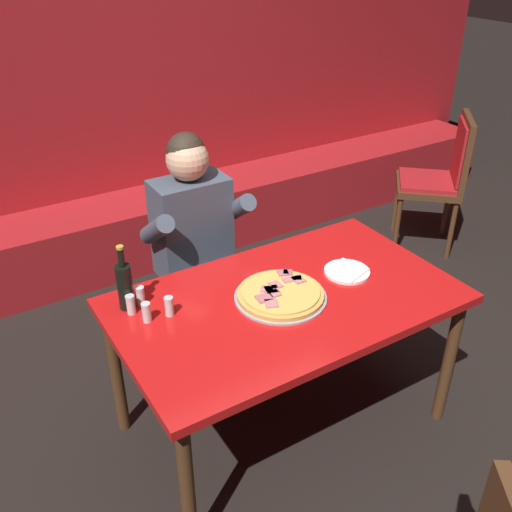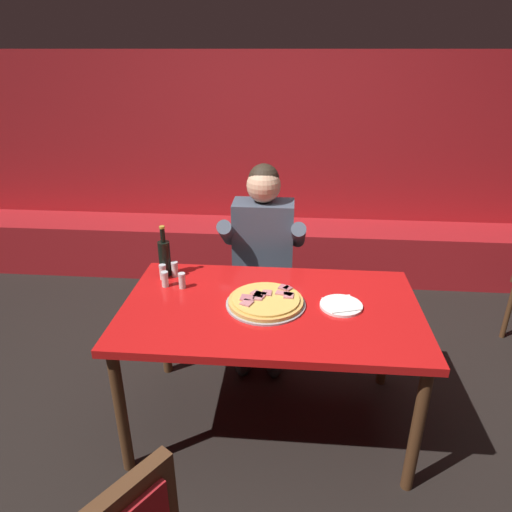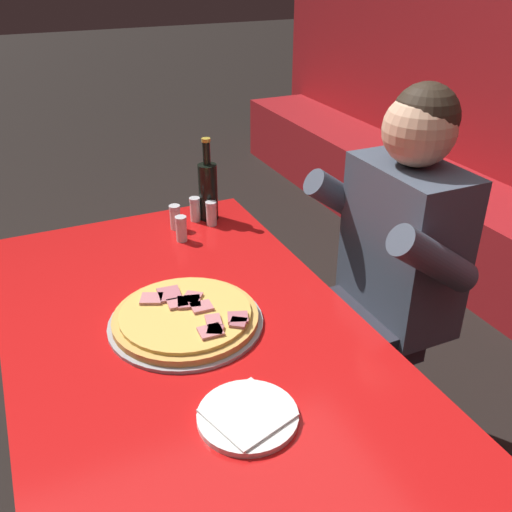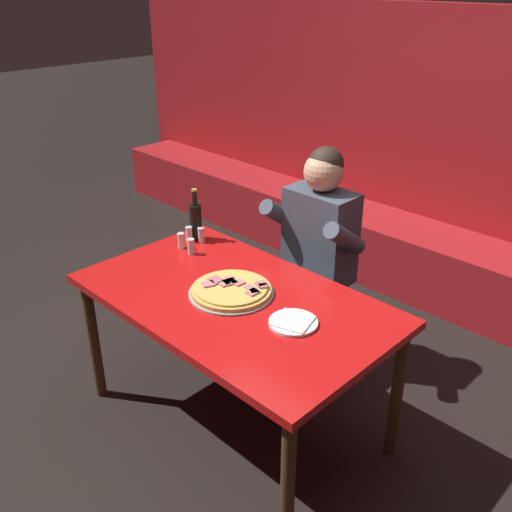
{
  "view_description": "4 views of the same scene",
  "coord_description": "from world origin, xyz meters",
  "px_view_note": "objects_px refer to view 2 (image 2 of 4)",
  "views": [
    {
      "loc": [
        -1.17,
        -1.65,
        2.13
      ],
      "look_at": [
        -0.0,
        0.24,
        0.83
      ],
      "focal_mm": 40.0,
      "sensor_mm": 36.0,
      "label": 1
    },
    {
      "loc": [
        0.09,
        -1.95,
        1.9
      ],
      "look_at": [
        -0.09,
        0.18,
        0.93
      ],
      "focal_mm": 32.0,
      "sensor_mm": 36.0,
      "label": 2
    },
    {
      "loc": [
        1.14,
        -0.33,
        1.6
      ],
      "look_at": [
        -0.19,
        0.28,
        0.8
      ],
      "focal_mm": 40.0,
      "sensor_mm": 36.0,
      "label": 3
    },
    {
      "loc": [
        1.65,
        -1.54,
        2.08
      ],
      "look_at": [
        0.1,
        0.04,
        0.97
      ],
      "focal_mm": 40.0,
      "sensor_mm": 36.0,
      "label": 4
    }
  ],
  "objects_px": {
    "beer_bottle": "(165,257)",
    "shaker_oregano": "(163,273)",
    "shaker_parmesan": "(182,281)",
    "main_dining_table": "(271,318)",
    "shaker_black_pepper": "(165,280)",
    "shaker_red_pepper_flakes": "(175,270)",
    "pizza": "(266,301)",
    "plate_white_paper": "(341,305)",
    "diner_seated_blue_shirt": "(262,257)"
  },
  "relations": [
    {
      "from": "beer_bottle",
      "to": "shaker_oregano",
      "type": "relative_size",
      "value": 3.4
    },
    {
      "from": "beer_bottle",
      "to": "shaker_parmesan",
      "type": "bearing_deg",
      "value": -48.4
    },
    {
      "from": "main_dining_table",
      "to": "shaker_black_pepper",
      "type": "relative_size",
      "value": 17.13
    },
    {
      "from": "shaker_black_pepper",
      "to": "shaker_oregano",
      "type": "bearing_deg",
      "value": 112.35
    },
    {
      "from": "shaker_oregano",
      "to": "shaker_red_pepper_flakes",
      "type": "distance_m",
      "value": 0.07
    },
    {
      "from": "main_dining_table",
      "to": "pizza",
      "type": "relative_size",
      "value": 3.71
    },
    {
      "from": "main_dining_table",
      "to": "shaker_oregano",
      "type": "relative_size",
      "value": 17.13
    },
    {
      "from": "pizza",
      "to": "shaker_red_pepper_flakes",
      "type": "bearing_deg",
      "value": 152.96
    },
    {
      "from": "pizza",
      "to": "shaker_parmesan",
      "type": "relative_size",
      "value": 4.62
    },
    {
      "from": "shaker_red_pepper_flakes",
      "to": "shaker_parmesan",
      "type": "relative_size",
      "value": 1.0
    },
    {
      "from": "shaker_red_pepper_flakes",
      "to": "shaker_black_pepper",
      "type": "relative_size",
      "value": 1.0
    },
    {
      "from": "shaker_oregano",
      "to": "shaker_black_pepper",
      "type": "relative_size",
      "value": 1.0
    },
    {
      "from": "plate_white_paper",
      "to": "shaker_parmesan",
      "type": "distance_m",
      "value": 0.84
    },
    {
      "from": "plate_white_paper",
      "to": "diner_seated_blue_shirt",
      "type": "xyz_separation_m",
      "value": [
        -0.43,
        0.63,
        -0.04
      ]
    },
    {
      "from": "pizza",
      "to": "shaker_red_pepper_flakes",
      "type": "xyz_separation_m",
      "value": [
        -0.52,
        0.27,
        0.02
      ]
    },
    {
      "from": "plate_white_paper",
      "to": "beer_bottle",
      "type": "xyz_separation_m",
      "value": [
        -0.95,
        0.27,
        0.1
      ]
    },
    {
      "from": "beer_bottle",
      "to": "shaker_black_pepper",
      "type": "distance_m",
      "value": 0.15
    },
    {
      "from": "shaker_oregano",
      "to": "shaker_black_pepper",
      "type": "bearing_deg",
      "value": -67.65
    },
    {
      "from": "shaker_red_pepper_flakes",
      "to": "shaker_oregano",
      "type": "bearing_deg",
      "value": -145.55
    },
    {
      "from": "shaker_red_pepper_flakes",
      "to": "plate_white_paper",
      "type": "bearing_deg",
      "value": -16.17
    },
    {
      "from": "shaker_parmesan",
      "to": "shaker_red_pepper_flakes",
      "type": "bearing_deg",
      "value": 118.62
    },
    {
      "from": "plate_white_paper",
      "to": "shaker_oregano",
      "type": "xyz_separation_m",
      "value": [
        -0.95,
        0.22,
        0.03
      ]
    },
    {
      "from": "beer_bottle",
      "to": "diner_seated_blue_shirt",
      "type": "bearing_deg",
      "value": 35.13
    },
    {
      "from": "main_dining_table",
      "to": "shaker_parmesan",
      "type": "height_order",
      "value": "shaker_parmesan"
    },
    {
      "from": "shaker_parmesan",
      "to": "diner_seated_blue_shirt",
      "type": "relative_size",
      "value": 0.07
    },
    {
      "from": "beer_bottle",
      "to": "shaker_parmesan",
      "type": "height_order",
      "value": "beer_bottle"
    },
    {
      "from": "main_dining_table",
      "to": "plate_white_paper",
      "type": "distance_m",
      "value": 0.36
    },
    {
      "from": "main_dining_table",
      "to": "beer_bottle",
      "type": "xyz_separation_m",
      "value": [
        -0.61,
        0.29,
        0.18
      ]
    },
    {
      "from": "shaker_oregano",
      "to": "shaker_red_pepper_flakes",
      "type": "height_order",
      "value": "same"
    },
    {
      "from": "main_dining_table",
      "to": "pizza",
      "type": "height_order",
      "value": "pizza"
    },
    {
      "from": "pizza",
      "to": "beer_bottle",
      "type": "distance_m",
      "value": 0.65
    },
    {
      "from": "pizza",
      "to": "shaker_black_pepper",
      "type": "bearing_deg",
      "value": 165.13
    },
    {
      "from": "pizza",
      "to": "diner_seated_blue_shirt",
      "type": "height_order",
      "value": "diner_seated_blue_shirt"
    },
    {
      "from": "shaker_oregano",
      "to": "diner_seated_blue_shirt",
      "type": "height_order",
      "value": "diner_seated_blue_shirt"
    },
    {
      "from": "shaker_red_pepper_flakes",
      "to": "shaker_black_pepper",
      "type": "bearing_deg",
      "value": -100.49
    },
    {
      "from": "pizza",
      "to": "beer_bottle",
      "type": "xyz_separation_m",
      "value": [
        -0.58,
        0.28,
        0.09
      ]
    },
    {
      "from": "shaker_black_pepper",
      "to": "shaker_parmesan",
      "type": "distance_m",
      "value": 0.09
    },
    {
      "from": "pizza",
      "to": "shaker_black_pepper",
      "type": "height_order",
      "value": "shaker_black_pepper"
    },
    {
      "from": "diner_seated_blue_shirt",
      "to": "shaker_black_pepper",
      "type": "bearing_deg",
      "value": -134.25
    },
    {
      "from": "shaker_red_pepper_flakes",
      "to": "diner_seated_blue_shirt",
      "type": "height_order",
      "value": "diner_seated_blue_shirt"
    },
    {
      "from": "shaker_oregano",
      "to": "diner_seated_blue_shirt",
      "type": "bearing_deg",
      "value": 38.59
    },
    {
      "from": "shaker_red_pepper_flakes",
      "to": "shaker_parmesan",
      "type": "bearing_deg",
      "value": -61.38
    },
    {
      "from": "shaker_red_pepper_flakes",
      "to": "diner_seated_blue_shirt",
      "type": "relative_size",
      "value": 0.07
    },
    {
      "from": "shaker_black_pepper",
      "to": "main_dining_table",
      "type": "bearing_deg",
      "value": -15.06
    },
    {
      "from": "main_dining_table",
      "to": "shaker_red_pepper_flakes",
      "type": "relative_size",
      "value": 17.13
    },
    {
      "from": "main_dining_table",
      "to": "pizza",
      "type": "bearing_deg",
      "value": 161.0
    },
    {
      "from": "beer_bottle",
      "to": "diner_seated_blue_shirt",
      "type": "xyz_separation_m",
      "value": [
        0.52,
        0.36,
        -0.15
      ]
    },
    {
      "from": "pizza",
      "to": "beer_bottle",
      "type": "relative_size",
      "value": 1.36
    },
    {
      "from": "main_dining_table",
      "to": "shaker_parmesan",
      "type": "relative_size",
      "value": 17.13
    },
    {
      "from": "plate_white_paper",
      "to": "pizza",
      "type": "bearing_deg",
      "value": -178.78
    }
  ]
}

